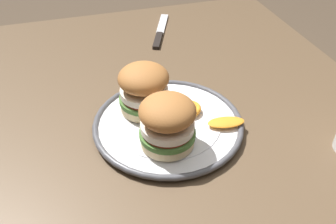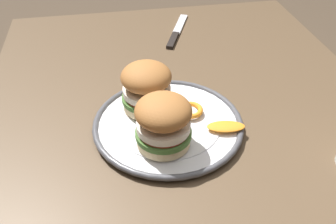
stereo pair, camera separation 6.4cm
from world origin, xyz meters
name	(u,v)px [view 1 (the left image)]	position (x,y,z in m)	size (l,w,h in m)	color
dining_table	(196,170)	(0.00, 0.00, 0.62)	(1.28, 0.88, 0.72)	brown
dinner_plate	(168,124)	(0.04, 0.05, 0.73)	(0.30, 0.30, 0.02)	white
sandwich_half_left	(167,122)	(-0.02, 0.07, 0.78)	(0.11, 0.11, 0.10)	beige
sandwich_half_right	(144,88)	(0.10, 0.08, 0.78)	(0.11, 0.11, 0.10)	beige
orange_peel_curled	(186,109)	(0.06, 0.00, 0.74)	(0.06, 0.06, 0.01)	orange
orange_peel_strip_long	(226,122)	(0.00, -0.06, 0.74)	(0.04, 0.08, 0.01)	orange
table_knife	(160,33)	(0.45, -0.05, 0.72)	(0.21, 0.10, 0.01)	silver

